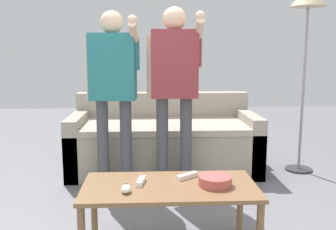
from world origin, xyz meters
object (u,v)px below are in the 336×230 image
game_remote_wand_far (187,176)px  game_remote_wand_near (141,181)px  snack_bowl (215,181)px  player_center (174,78)px  couch (164,142)px  player_left (113,80)px  game_remote_nunchuk (126,189)px  coffee_table (170,193)px  floor_lamp (308,9)px

game_remote_wand_far → game_remote_wand_near: bearing=-164.1°
snack_bowl → player_center: bearing=99.2°
couch → player_left: size_ratio=1.22×
snack_bowl → game_remote_nunchuk: bearing=-170.4°
snack_bowl → player_left: (-0.71, 1.12, 0.53)m
couch → game_remote_wand_far: couch is taller
coffee_table → player_left: (-0.43, 1.09, 0.61)m
coffee_table → game_remote_wand_far: game_remote_wand_far is taller
floor_lamp → coffee_table: bearing=-132.7°
game_remote_wand_near → game_remote_nunchuk: bearing=-118.9°
snack_bowl → coffee_table: bearing=175.0°
coffee_table → snack_bowl: size_ratio=5.27×
game_remote_wand_near → game_remote_wand_far: 0.31m
floor_lamp → player_center: size_ratio=1.17×
game_remote_nunchuk → player_left: bearing=98.2°
floor_lamp → game_remote_wand_far: floor_lamp is taller
game_remote_wand_far → floor_lamp: bearing=47.6°
player_left → game_remote_wand_near: bearing=-76.3°
snack_bowl → game_remote_wand_near: snack_bowl is taller
couch → coffee_table: (-0.03, -1.73, 0.09)m
player_center → game_remote_wand_near: bearing=-104.8°
game_remote_wand_far → player_left: bearing=119.8°
couch → game_remote_wand_far: (0.09, -1.61, 0.16)m
floor_lamp → player_center: 1.59m
game_remote_nunchuk → player_left: player_left is taller
couch → floor_lamp: bearing=-5.8°
player_left → snack_bowl: bearing=-57.5°
game_remote_wand_near → player_left: bearing=103.7°
player_center → game_remote_wand_near: 1.22m
couch → snack_bowl: size_ratio=9.52×
floor_lamp → player_center: bearing=-159.7°
couch → player_center: 0.98m
player_left → game_remote_wand_near: (0.26, -1.06, -0.55)m
floor_lamp → game_remote_wand_far: size_ratio=12.64×
snack_bowl → game_remote_wand_far: (-0.16, 0.14, -0.01)m
game_remote_nunchuk → player_center: 1.37m
game_remote_nunchuk → player_center: (0.36, 1.20, 0.56)m
player_center → game_remote_nunchuk: bearing=-106.7°
couch → floor_lamp: 1.99m
game_remote_nunchuk → floor_lamp: size_ratio=0.05×
snack_bowl → game_remote_wand_far: 0.21m
coffee_table → player_left: bearing=111.7°
coffee_table → game_remote_nunchuk: bearing=-156.1°
couch → game_remote_nunchuk: 1.88m
couch → floor_lamp: (1.43, -0.15, 1.37)m
player_center → game_remote_wand_near: (-0.28, -1.05, -0.57)m
coffee_table → game_remote_wand_far: bearing=44.7°
player_center → game_remote_wand_near: player_center is taller
game_remote_nunchuk → player_center: player_center is taller
coffee_table → snack_bowl: 0.29m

